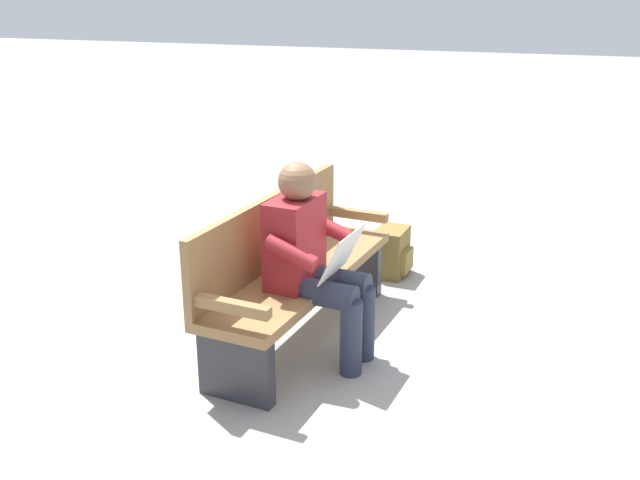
% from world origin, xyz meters
% --- Properties ---
extents(ground_plane, '(40.00, 40.00, 0.00)m').
position_xyz_m(ground_plane, '(0.00, 0.00, 0.00)').
color(ground_plane, gray).
extents(bench_near, '(1.84, 0.66, 0.90)m').
position_xyz_m(bench_near, '(-0.01, -0.07, 0.46)').
color(bench_near, olive).
rests_on(bench_near, ground).
extents(person_seated, '(0.60, 0.60, 1.18)m').
position_xyz_m(person_seated, '(0.21, 0.14, 0.63)').
color(person_seated, maroon).
rests_on(person_seated, ground).
extents(backpack, '(0.32, 0.27, 0.37)m').
position_xyz_m(backpack, '(-1.20, 0.28, 0.18)').
color(backpack, brown).
rests_on(backpack, ground).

